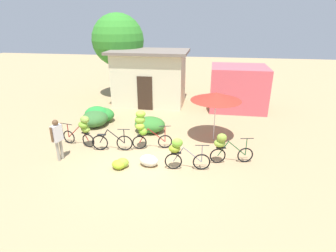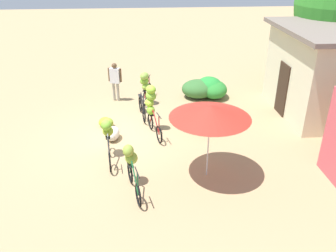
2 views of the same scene
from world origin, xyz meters
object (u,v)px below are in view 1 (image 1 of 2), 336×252
object	(u,v)px
bicycle_leftmost	(83,128)
bicycle_near_pile	(112,142)
bicycle_by_shop	(180,151)
shop_pink	(238,88)
produce_sack	(149,161)
person_vendor	(57,136)
market_umbrella	(216,96)
bicycle_rightmost	(224,146)
building_low	(150,77)
bicycle_center_loaded	(143,126)
banana_pile_on_ground	(120,164)
tree_behind_building	(118,40)

from	to	relation	value
bicycle_leftmost	bicycle_near_pile	xyz separation A→B (m)	(1.31, -0.18, -0.48)
bicycle_by_shop	shop_pink	bearing A→B (deg)	71.52
bicycle_by_shop	produce_sack	distance (m)	1.27
person_vendor	market_umbrella	bearing A→B (deg)	26.07
bicycle_near_pile	bicycle_rightmost	size ratio (longest dim) A/B	1.03
building_low	bicycle_rightmost	size ratio (longest dim) A/B	2.89
bicycle_by_shop	market_umbrella	bearing A→B (deg)	67.21
produce_sack	bicycle_center_loaded	bearing A→B (deg)	110.93
building_low	bicycle_by_shop	world-z (taller)	building_low
building_low	bicycle_leftmost	distance (m)	6.78
bicycle_near_pile	banana_pile_on_ground	bearing A→B (deg)	-59.80
tree_behind_building	bicycle_center_loaded	world-z (taller)	tree_behind_building
shop_pink	person_vendor	xyz separation A→B (m)	(-7.21, -7.66, -0.25)
building_low	tree_behind_building	xyz separation A→B (m)	(-2.39, 1.46, 2.07)
building_low	shop_pink	world-z (taller)	building_low
building_low	person_vendor	bearing A→B (deg)	-103.04
market_umbrella	bicycle_leftmost	world-z (taller)	market_umbrella
building_low	produce_sack	xyz separation A→B (m)	(1.67, -7.78, -1.46)
bicycle_rightmost	produce_sack	size ratio (longest dim) A/B	2.33
bicycle_center_loaded	person_vendor	size ratio (longest dim) A/B	1.03
bicycle_center_loaded	produce_sack	distance (m)	1.65
shop_pink	bicycle_center_loaded	size ratio (longest dim) A/B	1.89
banana_pile_on_ground	person_vendor	world-z (taller)	person_vendor
bicycle_center_loaded	shop_pink	bearing A→B (deg)	55.91
bicycle_by_shop	bicycle_rightmost	xyz separation A→B (m)	(1.57, 0.73, -0.01)
shop_pink	market_umbrella	distance (m)	5.05
tree_behind_building	produce_sack	size ratio (longest dim) A/B	7.79
banana_pile_on_ground	tree_behind_building	bearing A→B (deg)	107.81
bicycle_by_shop	bicycle_leftmost	bearing A→B (deg)	163.61
bicycle_leftmost	market_umbrella	bearing A→B (deg)	16.44
bicycle_center_loaded	bicycle_by_shop	size ratio (longest dim) A/B	1.03
produce_sack	bicycle_leftmost	bearing A→B (deg)	158.74
bicycle_leftmost	bicycle_rightmost	world-z (taller)	bicycle_leftmost
person_vendor	tree_behind_building	bearing A→B (deg)	93.57
tree_behind_building	bicycle_leftmost	xyz separation A→B (m)	(0.99, -8.04, -2.89)
shop_pink	person_vendor	distance (m)	10.52
tree_behind_building	market_umbrella	size ratio (longest dim) A/B	2.48
shop_pink	person_vendor	size ratio (longest dim) A/B	1.94
bicycle_leftmost	banana_pile_on_ground	xyz separation A→B (m)	(2.08, -1.50, -0.68)
bicycle_leftmost	person_vendor	xyz separation A→B (m)	(-0.41, -1.26, 0.16)
market_umbrella	person_vendor	distance (m)	6.58
bicycle_center_loaded	person_vendor	world-z (taller)	bicycle_center_loaded
bicycle_rightmost	banana_pile_on_ground	bearing A→B (deg)	-165.28
bicycle_leftmost	bicycle_by_shop	size ratio (longest dim) A/B	0.97
bicycle_leftmost	bicycle_by_shop	world-z (taller)	bicycle_leftmost
bicycle_leftmost	bicycle_rightmost	bearing A→B (deg)	-5.09
market_umbrella	banana_pile_on_ground	distance (m)	4.93
tree_behind_building	banana_pile_on_ground	size ratio (longest dim) A/B	7.97
market_umbrella	bicycle_leftmost	distance (m)	5.79
market_umbrella	bicycle_near_pile	size ratio (longest dim) A/B	1.30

